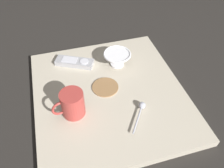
{
  "coord_description": "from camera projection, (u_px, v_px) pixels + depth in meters",
  "views": [
    {
      "loc": [
        0.16,
        0.6,
        0.71
      ],
      "look_at": [
        -0.02,
        -0.02,
        0.05
      ],
      "focal_mm": 36.58,
      "sensor_mm": 36.0,
      "label": 1
    }
  ],
  "objects": [
    {
      "name": "ground_plane",
      "position": [
        109.0,
        96.0,
        0.94
      ],
      "size": [
        6.0,
        6.0,
        0.0
      ],
      "primitive_type": "plane",
      "color": "black"
    },
    {
      "name": "table",
      "position": [
        109.0,
        94.0,
        0.93
      ],
      "size": [
        0.59,
        0.64,
        0.03
      ],
      "color": "#B7AD99",
      "rests_on": "ground"
    },
    {
      "name": "cereal_bowl",
      "position": [
        117.0,
        58.0,
        1.01
      ],
      "size": [
        0.12,
        0.12,
        0.06
      ],
      "color": "silver",
      "rests_on": "table"
    },
    {
      "name": "coffee_mug",
      "position": [
        72.0,
        104.0,
        0.81
      ],
      "size": [
        0.12,
        0.08,
        0.1
      ],
      "color": "#A53833",
      "rests_on": "table"
    },
    {
      "name": "teaspoon",
      "position": [
        141.0,
        108.0,
        0.84
      ],
      "size": [
        0.09,
        0.12,
        0.03
      ],
      "color": "#A3A5B2",
      "rests_on": "table"
    },
    {
      "name": "tv_remote_near",
      "position": [
        75.0,
        62.0,
        1.02
      ],
      "size": [
        0.18,
        0.13,
        0.03
      ],
      "color": "#9E9EA3",
      "rests_on": "table"
    },
    {
      "name": "drink_coaster",
      "position": [
        105.0,
        87.0,
        0.93
      ],
      "size": [
        0.11,
        0.11,
        0.01
      ],
      "color": "olive",
      "rests_on": "table"
    }
  ]
}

